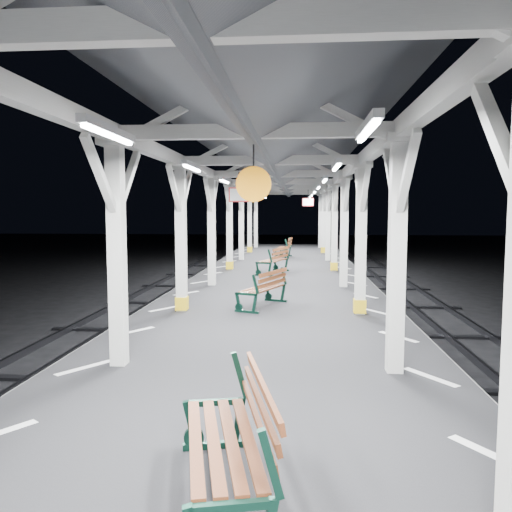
# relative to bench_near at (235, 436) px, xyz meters

# --- Properties ---
(ground) EXTENTS (120.00, 120.00, 0.00)m
(ground) POSITION_rel_bench_near_xyz_m (-0.15, 5.28, -1.51)
(ground) COLOR black
(ground) RESTS_ON ground
(platform) EXTENTS (6.00, 50.00, 1.00)m
(platform) POSITION_rel_bench_near_xyz_m (-0.15, 5.28, -1.01)
(platform) COLOR black
(platform) RESTS_ON ground
(hazard_stripes_left) EXTENTS (1.00, 48.00, 0.01)m
(hazard_stripes_left) POSITION_rel_bench_near_xyz_m (-2.60, 5.28, -0.50)
(hazard_stripes_left) COLOR silver
(hazard_stripes_left) RESTS_ON platform
(hazard_stripes_right) EXTENTS (1.00, 48.00, 0.01)m
(hazard_stripes_right) POSITION_rel_bench_near_xyz_m (2.30, 5.28, -0.50)
(hazard_stripes_right) COLOR silver
(hazard_stripes_right) RESTS_ON platform
(track_left) EXTENTS (2.20, 60.00, 0.16)m
(track_left) POSITION_rel_bench_near_xyz_m (-5.15, 5.28, -1.43)
(track_left) COLOR #2D2D33
(track_left) RESTS_ON ground
(canopy) EXTENTS (5.40, 49.00, 4.65)m
(canopy) POSITION_rel_bench_near_xyz_m (-0.15, 5.27, 3.05)
(canopy) COLOR silver
(canopy) RESTS_ON platform
(bench_near) EXTENTS (1.03, 1.86, 0.95)m
(bench_near) POSITION_rel_bench_near_xyz_m (0.00, 0.00, 0.00)
(bench_near) COLOR black
(bench_near) RESTS_ON platform
(bench_mid) EXTENTS (1.16, 1.75, 0.89)m
(bench_mid) POSITION_rel_bench_near_xyz_m (-0.27, 7.87, -0.03)
(bench_mid) COLOR black
(bench_mid) RESTS_ON platform
(bench_far) EXTENTS (1.17, 1.89, 0.96)m
(bench_far) POSITION_rel_bench_near_xyz_m (-0.33, 14.28, 0.01)
(bench_far) COLOR black
(bench_far) RESTS_ON platform
(bench_extra) EXTENTS (0.82, 1.85, 0.98)m
(bench_extra) POSITION_rel_bench_near_xyz_m (-0.11, 20.40, 0.01)
(bench_extra) COLOR black
(bench_extra) RESTS_ON platform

